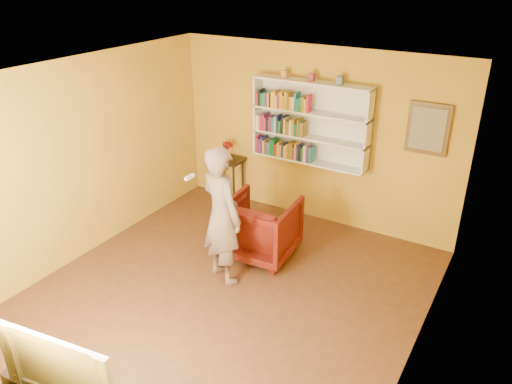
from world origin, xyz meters
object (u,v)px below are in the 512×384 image
bookshelf (312,122)px  television (66,361)px  person (222,216)px  armchair (261,228)px  ruby_lustre (228,146)px  console_table (228,166)px

bookshelf → television: 4.73m
person → television: 2.60m
armchair → bookshelf: bearing=-98.4°
bookshelf → ruby_lustre: bearing=-173.5°
bookshelf → armchair: bookshelf is taller
ruby_lustre → person: size_ratio=0.16×
bookshelf → ruby_lustre: bookshelf is taller
armchair → person: (-0.14, -0.74, 0.48)m
console_table → armchair: size_ratio=0.85×
ruby_lustre → television: television is taller
bookshelf → armchair: bearing=-94.0°
bookshelf → person: 2.19m
ruby_lustre → television: (1.39, -4.50, -0.20)m
armchair → television: 3.35m
armchair → person: 0.89m
armchair → ruby_lustre: bearing=-46.1°
ruby_lustre → person: bearing=-58.4°
person → bookshelf: bearing=-74.7°
console_table → television: size_ratio=0.73×
ruby_lustre → armchair: 1.85m
console_table → television: (1.39, -4.50, 0.15)m
bookshelf → console_table: (-1.41, -0.16, -0.93)m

